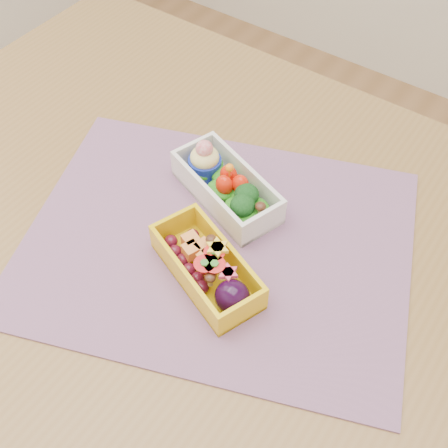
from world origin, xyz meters
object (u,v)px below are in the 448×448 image
Objects in this scene: placemat at (217,242)px; bento_white at (226,186)px; bento_yellow at (208,268)px; table at (233,296)px.

placemat is 2.75× the size of bento_white.
bento_yellow is (0.02, -0.05, 0.02)m from placemat.
bento_yellow is (0.06, -0.12, -0.00)m from bento_white.
bento_white is at bearing 137.01° from bento_yellow.
placemat is 2.87× the size of bento_yellow.
bento_white reaches higher than table.
table is 6.93× the size of bento_yellow.
placemat is 0.08m from bento_white.
bento_white is (-0.06, 0.07, 0.12)m from table.
table is at bearing 105.94° from bento_yellow.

